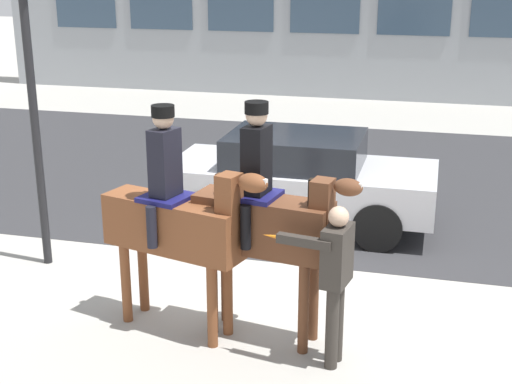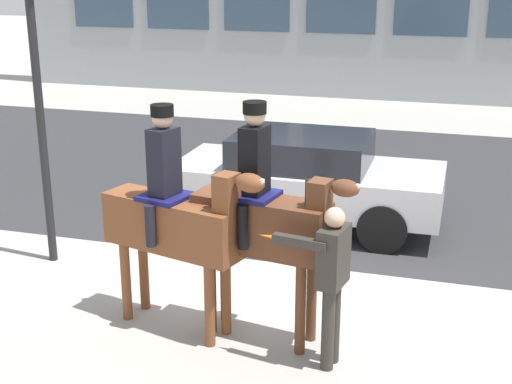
{
  "view_description": "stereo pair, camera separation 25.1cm",
  "coord_description": "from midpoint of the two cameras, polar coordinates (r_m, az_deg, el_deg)",
  "views": [
    {
      "loc": [
        2.17,
        -8.16,
        3.88
      ],
      "look_at": [
        0.26,
        -0.89,
        1.45
      ],
      "focal_mm": 50.0,
      "sensor_mm": 36.0,
      "label": 1
    },
    {
      "loc": [
        2.41,
        -8.09,
        3.88
      ],
      "look_at": [
        0.26,
        -0.89,
        1.45
      ],
      "focal_mm": 50.0,
      "sensor_mm": 36.0,
      "label": 2
    }
  ],
  "objects": [
    {
      "name": "road_surface",
      "position": [
        13.64,
        6.23,
        1.31
      ],
      "size": [
        23.04,
        8.5,
        0.01
      ],
      "color": "#2D2D30",
      "rests_on": "ground_plane"
    },
    {
      "name": "ground_plane",
      "position": [
        9.29,
        0.78,
        -6.75
      ],
      "size": [
        80.0,
        80.0,
        0.0
      ],
      "primitive_type": "plane",
      "color": "#9E9B93"
    },
    {
      "name": "street_car_near_lane",
      "position": [
        10.87,
        4.7,
        1.18
      ],
      "size": [
        4.02,
        1.78,
        1.42
      ],
      "color": "#B7B7BC",
      "rests_on": "ground_plane"
    },
    {
      "name": "mounted_horse_companion",
      "position": [
        7.35,
        1.57,
        -2.24
      ],
      "size": [
        1.84,
        0.67,
        2.57
      ],
      "rotation": [
        0.0,
        0.0,
        -0.16
      ],
      "color": "#59331E",
      "rests_on": "ground_plane"
    },
    {
      "name": "mounted_horse_lead",
      "position": [
        7.6,
        -5.55,
        -2.12
      ],
      "size": [
        1.98,
        0.83,
        2.5
      ],
      "rotation": [
        0.0,
        0.0,
        -0.26
      ],
      "color": "brown",
      "rests_on": "ground_plane"
    },
    {
      "name": "traffic_light",
      "position": [
        9.41,
        -16.66,
        10.92
      ],
      "size": [
        0.24,
        0.29,
        4.27
      ],
      "color": "black",
      "rests_on": "ground_plane"
    },
    {
      "name": "pedestrian_bystander",
      "position": [
        6.99,
        7.04,
        -6.59
      ],
      "size": [
        0.88,
        0.44,
        1.68
      ],
      "rotation": [
        0.0,
        0.0,
        2.97
      ],
      "color": "#332D28",
      "rests_on": "ground_plane"
    }
  ]
}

